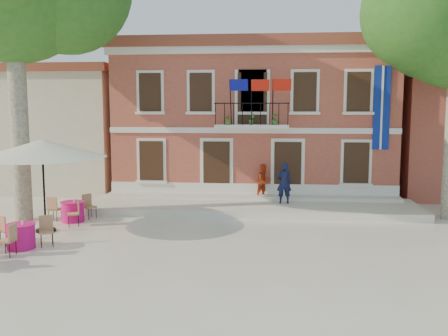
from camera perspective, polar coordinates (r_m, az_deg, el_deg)
ground at (r=17.11m, az=-4.37°, el=-7.75°), size 90.00×90.00×0.00m
main_building at (r=26.31m, az=3.56°, el=5.76°), size 13.50×9.59×7.50m
neighbor_west at (r=29.98m, az=-19.00°, el=4.47°), size 9.40×9.40×6.40m
terrace at (r=21.15m, az=3.01°, el=-4.46°), size 14.00×3.40×0.30m
patio_umbrella at (r=18.30m, az=-20.06°, el=2.07°), size 4.36×4.36×3.24m
pedestrian_navy at (r=21.10m, az=6.87°, el=-1.72°), size 0.68×0.48×1.73m
pedestrian_orange at (r=22.20m, az=4.58°, el=-1.53°), size 0.94×0.91×1.53m
cafe_table_2 at (r=16.72m, az=-22.20°, el=-7.10°), size 1.87×1.66×0.95m
cafe_table_3 at (r=19.89m, az=-16.90°, el=-4.67°), size 1.71×1.86×0.95m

